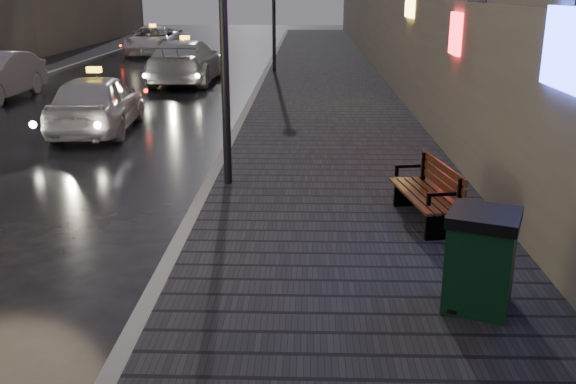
% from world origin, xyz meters
% --- Properties ---
extents(sidewalk, '(4.60, 58.00, 0.15)m').
position_xyz_m(sidewalk, '(3.90, 21.00, 0.07)').
color(sidewalk, black).
rests_on(sidewalk, ground).
extents(curb, '(0.20, 58.00, 0.15)m').
position_xyz_m(curb, '(1.50, 21.00, 0.07)').
color(curb, slate).
rests_on(curb, ground).
extents(sidewalk_far, '(2.40, 58.00, 0.15)m').
position_xyz_m(sidewalk_far, '(-8.70, 21.00, 0.07)').
color(sidewalk_far, black).
rests_on(sidewalk_far, ground).
extents(curb_far, '(0.20, 58.00, 0.15)m').
position_xyz_m(curb_far, '(-7.40, 21.00, 0.07)').
color(curb_far, slate).
rests_on(curb_far, ground).
extents(bench, '(0.88, 1.80, 0.88)m').
position_xyz_m(bench, '(5.05, 4.14, 0.59)').
color(bench, black).
rests_on(bench, sidewalk).
extents(trash_bin, '(0.92, 0.92, 1.09)m').
position_xyz_m(trash_bin, '(5.09, 1.47, 0.70)').
color(trash_bin, black).
rests_on(trash_bin, sidewalk).
extents(taxi_near, '(2.04, 4.43, 1.47)m').
position_xyz_m(taxi_near, '(-1.99, 10.85, 0.73)').
color(taxi_near, silver).
rests_on(taxi_near, ground).
extents(taxi_mid, '(2.36, 5.60, 1.61)m').
position_xyz_m(taxi_mid, '(-1.37, 19.61, 0.81)').
color(taxi_mid, silver).
rests_on(taxi_mid, ground).
extents(taxi_far, '(2.63, 5.41, 1.48)m').
position_xyz_m(taxi_far, '(-5.10, 30.33, 0.74)').
color(taxi_far, white).
rests_on(taxi_far, ground).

